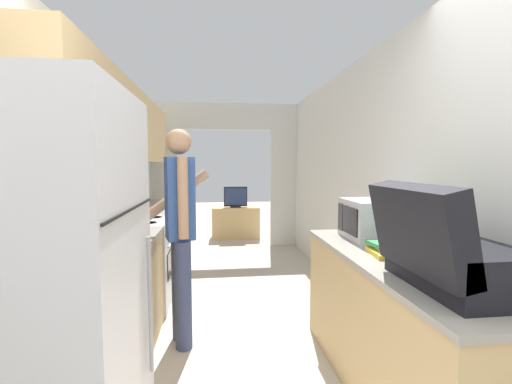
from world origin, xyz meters
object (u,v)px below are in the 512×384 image
(suitcase, at_px, (443,252))
(television, at_px, (236,197))
(person, at_px, (180,230))
(book_stack, at_px, (392,249))
(tv_cabinet, at_px, (236,222))
(knife, at_px, (148,211))
(range_oven, at_px, (140,262))
(microwave, at_px, (373,219))
(refrigerator, at_px, (43,302))

(suitcase, relative_size, television, 1.40)
(person, bearing_deg, television, -25.02)
(book_stack, relative_size, tv_cabinet, 0.36)
(person, distance_m, suitcase, 1.86)
(person, relative_size, knife, 5.97)
(television, relative_size, knife, 1.57)
(suitcase, height_order, television, suitcase)
(range_oven, height_order, microwave, microwave)
(range_oven, distance_m, book_stack, 2.52)
(suitcase, distance_m, book_stack, 0.58)
(range_oven, bearing_deg, person, -59.29)
(person, height_order, suitcase, person)
(refrigerator, bearing_deg, range_oven, 91.67)
(person, height_order, book_stack, person)
(refrigerator, relative_size, person, 1.02)
(person, height_order, tv_cabinet, person)
(book_stack, bearing_deg, knife, 131.10)
(range_oven, xyz_separation_m, tv_cabinet, (1.17, 3.10, -0.15))
(microwave, bearing_deg, tv_cabinet, 100.99)
(refrigerator, distance_m, range_oven, 2.15)
(television, xyz_separation_m, knife, (-1.20, -2.44, 0.09))
(range_oven, bearing_deg, knife, 92.50)
(book_stack, bearing_deg, microwave, 78.77)
(suitcase, xyz_separation_m, television, (-0.66, 5.21, -0.25))
(refrigerator, bearing_deg, tv_cabinet, 77.96)
(range_oven, xyz_separation_m, television, (1.17, 3.06, 0.36))
(tv_cabinet, bearing_deg, microwave, -79.01)
(range_oven, distance_m, suitcase, 2.89)
(range_oven, distance_m, tv_cabinet, 3.32)
(microwave, height_order, television, microwave)
(television, distance_m, knife, 2.72)
(range_oven, xyz_separation_m, knife, (-0.03, 0.62, 0.45))
(range_oven, relative_size, book_stack, 3.10)
(refrigerator, distance_m, person, 1.33)
(microwave, relative_size, book_stack, 1.35)
(refrigerator, relative_size, knife, 6.09)
(range_oven, bearing_deg, refrigerator, -88.33)
(microwave, bearing_deg, television, 101.10)
(refrigerator, distance_m, television, 5.28)
(tv_cabinet, height_order, knife, knife)
(tv_cabinet, xyz_separation_m, knife, (-1.20, -2.49, 0.59))
(refrigerator, relative_size, suitcase, 2.77)
(refrigerator, relative_size, tv_cabinet, 1.92)
(range_oven, distance_m, microwave, 2.35)
(suitcase, bearing_deg, television, 97.27)
(suitcase, bearing_deg, tv_cabinet, 97.21)
(person, bearing_deg, refrigerator, 145.18)
(range_oven, xyz_separation_m, book_stack, (1.89, -1.58, 0.48))
(refrigerator, xyz_separation_m, television, (1.11, 5.16, -0.08))
(person, distance_m, television, 3.97)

